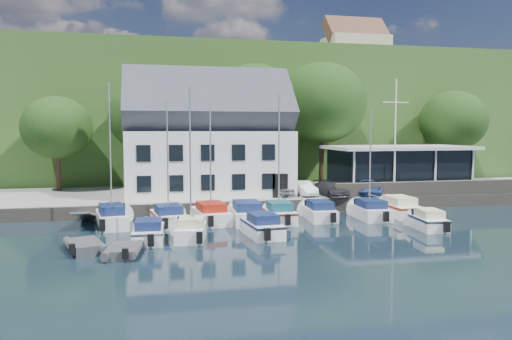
% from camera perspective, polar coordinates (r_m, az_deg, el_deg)
% --- Properties ---
extents(ground, '(180.00, 180.00, 0.00)m').
position_cam_1_polar(ground, '(30.49, 11.68, -8.03)').
color(ground, black).
rests_on(ground, ground).
extents(quay, '(60.00, 13.00, 1.00)m').
position_cam_1_polar(quay, '(46.70, 2.96, -2.92)').
color(quay, gray).
rests_on(quay, ground).
extents(quay_face, '(60.00, 0.30, 1.00)m').
position_cam_1_polar(quay_face, '(40.53, 5.37, -4.09)').
color(quay_face, '#5F584C').
rests_on(quay_face, ground).
extents(hillside, '(160.00, 75.00, 16.00)m').
position_cam_1_polar(hillside, '(90.01, -4.49, 5.49)').
color(hillside, '#2F531F').
rests_on(hillside, ground).
extents(field_patch, '(50.00, 30.00, 0.30)m').
position_cam_1_polar(field_patch, '(99.70, -0.51, 10.11)').
color(field_patch, '#5D6A35').
rests_on(field_patch, hillside).
extents(farmhouse, '(10.40, 7.00, 8.20)m').
position_cam_1_polar(farmhouse, '(87.27, 11.29, 13.42)').
color(farmhouse, '#C6B595').
rests_on(farmhouse, hillside).
extents(harbor_building, '(14.40, 8.20, 8.70)m').
position_cam_1_polar(harbor_building, '(44.00, -5.51, 2.94)').
color(harbor_building, white).
rests_on(harbor_building, quay).
extents(club_pavilion, '(13.20, 7.20, 4.10)m').
position_cam_1_polar(club_pavilion, '(49.12, 15.93, 0.27)').
color(club_pavilion, black).
rests_on(club_pavilion, quay).
extents(seawall, '(18.00, 0.50, 1.20)m').
position_cam_1_polar(seawall, '(45.78, 19.71, -1.95)').
color(seawall, '#5F584C').
rests_on(seawall, quay).
extents(gangway, '(1.20, 6.00, 1.40)m').
position_cam_1_polar(gangway, '(37.04, -18.88, -5.94)').
color(gangway, silver).
rests_on(gangway, ground).
extents(car_silver, '(1.56, 3.81, 1.29)m').
position_cam_1_polar(car_silver, '(42.93, 2.96, -2.04)').
color(car_silver, '#9D9EA2').
rests_on(car_silver, quay).
extents(car_white, '(1.65, 3.85, 1.24)m').
position_cam_1_polar(car_white, '(43.06, 5.42, -2.08)').
color(car_white, silver).
rests_on(car_white, quay).
extents(car_dgrey, '(2.08, 4.40, 1.24)m').
position_cam_1_polar(car_dgrey, '(42.82, 8.62, -2.14)').
color(car_dgrey, '#2B2A2F').
rests_on(car_dgrey, quay).
extents(car_blue, '(2.77, 4.36, 1.39)m').
position_cam_1_polar(car_blue, '(44.23, 12.62, -1.89)').
color(car_blue, navy).
rests_on(car_blue, quay).
extents(flagpole, '(2.40, 0.20, 9.98)m').
position_cam_1_polar(flagpole, '(44.89, 15.62, 3.64)').
color(flagpole, white).
rests_on(flagpole, quay).
extents(tree_0, '(6.37, 6.37, 8.70)m').
position_cam_1_polar(tree_0, '(49.37, -21.75, 2.81)').
color(tree_0, black).
rests_on(tree_0, quay).
extents(tree_1, '(7.48, 7.48, 10.22)m').
position_cam_1_polar(tree_1, '(48.81, -12.18, 3.91)').
color(tree_1, black).
rests_on(tree_1, quay).
extents(tree_2, '(8.93, 8.93, 12.20)m').
position_cam_1_polar(tree_2, '(50.24, -0.13, 5.16)').
color(tree_2, black).
rests_on(tree_2, quay).
extents(tree_3, '(9.15, 9.15, 12.50)m').
position_cam_1_polar(tree_3, '(51.84, 7.53, 5.28)').
color(tree_3, black).
rests_on(tree_3, quay).
extents(tree_5, '(7.20, 7.20, 9.85)m').
position_cam_1_polar(tree_5, '(58.49, 21.57, 3.61)').
color(tree_5, black).
rests_on(tree_5, quay).
extents(boat_r1_0, '(3.02, 6.76, 9.55)m').
position_cam_1_polar(boat_r1_0, '(35.19, -16.31, 1.42)').
color(boat_r1_0, white).
rests_on(boat_r1_0, ground).
extents(boat_r1_1, '(2.92, 5.86, 8.98)m').
position_cam_1_polar(boat_r1_1, '(34.80, -10.07, 1.03)').
color(boat_r1_1, white).
rests_on(boat_r1_1, ground).
extents(boat_r1_2, '(2.99, 6.45, 9.18)m').
position_cam_1_polar(boat_r1_2, '(35.34, -5.23, 1.30)').
color(boat_r1_2, white).
rests_on(boat_r1_2, ground).
extents(boat_r1_3, '(2.58, 6.91, 1.56)m').
position_cam_1_polar(boat_r1_3, '(35.77, -1.11, -4.78)').
color(boat_r1_3, white).
rests_on(boat_r1_3, ground).
extents(boat_r1_4, '(2.22, 5.67, 9.26)m').
position_cam_1_polar(boat_r1_4, '(35.49, 2.64, 1.39)').
color(boat_r1_4, white).
rests_on(boat_r1_4, ground).
extents(boat_r1_5, '(2.56, 6.40, 1.42)m').
position_cam_1_polar(boat_r1_5, '(37.34, 7.20, -4.53)').
color(boat_r1_5, white).
rests_on(boat_r1_5, ground).
extents(boat_r1_6, '(2.49, 6.41, 8.92)m').
position_cam_1_polar(boat_r1_6, '(37.99, 12.93, 1.23)').
color(boat_r1_6, white).
rests_on(boat_r1_6, ground).
extents(boat_r1_7, '(2.16, 6.78, 1.53)m').
position_cam_1_polar(boat_r1_7, '(40.21, 15.89, -3.94)').
color(boat_r1_7, white).
rests_on(boat_r1_7, ground).
extents(boat_r2_0, '(2.19, 5.37, 1.36)m').
position_cam_1_polar(boat_r2_0, '(30.46, -12.18, -6.74)').
color(boat_r2_0, white).
rests_on(boat_r2_0, ground).
extents(boat_r2_1, '(2.65, 5.17, 8.54)m').
position_cam_1_polar(boat_r2_1, '(30.01, -7.51, 0.08)').
color(boat_r2_1, white).
rests_on(boat_r2_1, ground).
extents(boat_r2_2, '(2.46, 5.72, 1.47)m').
position_cam_1_polar(boat_r2_2, '(31.30, 0.72, -6.23)').
color(boat_r2_2, white).
rests_on(boat_r2_2, ground).
extents(boat_r2_4, '(2.27, 5.19, 1.36)m').
position_cam_1_polar(boat_r2_4, '(35.38, 19.01, -5.31)').
color(boat_r2_4, white).
rests_on(boat_r2_4, ground).
extents(dinghy_0, '(2.88, 3.74, 0.77)m').
position_cam_1_polar(dinghy_0, '(29.03, -18.96, -8.05)').
color(dinghy_0, '#3B3B40').
rests_on(dinghy_0, ground).
extents(dinghy_1, '(2.21, 3.28, 0.72)m').
position_cam_1_polar(dinghy_1, '(27.49, -14.94, -8.72)').
color(dinghy_1, '#3B3B40').
rests_on(dinghy_1, ground).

